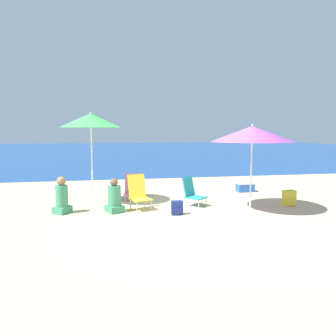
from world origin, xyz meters
name	(u,v)px	position (x,y,z in m)	size (l,w,h in m)	color
ground_plane	(203,213)	(0.00, 0.00, 0.00)	(60.00, 60.00, 0.00)	#D1BA89
sea_water	(127,150)	(0.00, 25.74, 0.00)	(60.00, 40.00, 0.01)	#19478C
beach_umbrella_green	(91,121)	(-2.58, 1.49, 2.19)	(1.57, 1.57, 2.41)	white
beach_umbrella_purple	(252,134)	(1.19, 0.01, 1.85)	(1.96, 1.96, 2.08)	white
beach_chair_yellow	(139,192)	(-1.44, 0.71, 0.42)	(0.58, 0.64, 0.85)	silver
beach_chair_teal	(192,192)	(-0.04, 0.84, 0.35)	(0.67, 0.68, 0.73)	silver
beach_chair_pink	(133,188)	(-1.47, 1.89, 0.32)	(0.55, 0.60, 0.72)	silver
person_seated_near	(62,198)	(-3.25, 0.63, 0.37)	(0.46, 0.48, 0.87)	#3F8C66
person_seated_far	(114,198)	(-2.04, 0.51, 0.33)	(0.48, 0.51, 0.81)	#3F8C66
backpack_yellow	(289,198)	(2.39, 0.31, 0.20)	(0.31, 0.22, 0.41)	yellow
backpack_navy	(177,208)	(-0.63, -0.01, 0.16)	(0.26, 0.20, 0.32)	navy
cooler_box	(245,187)	(2.11, 2.38, 0.16)	(0.53, 0.34, 0.31)	#2859B2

